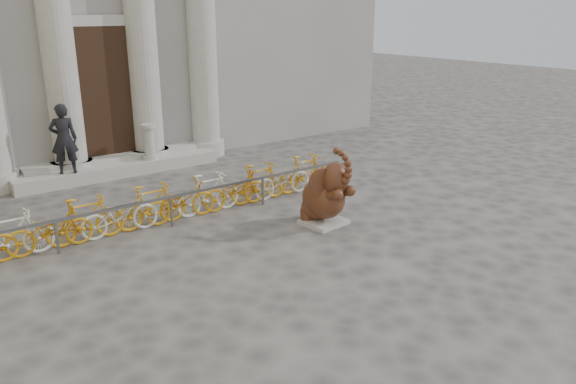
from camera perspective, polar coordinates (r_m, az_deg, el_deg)
ground at (r=9.72m, az=3.56°, el=-10.64°), size 80.00×80.00×0.00m
entrance_steps at (r=17.39m, az=-16.85°, el=2.39°), size 6.00×1.20×0.36m
elephant_statue at (r=12.60m, az=3.80°, el=-0.43°), size 1.22×1.40×1.83m
bike_rack at (r=12.98m, az=-12.34°, el=-1.05°), size 9.90×0.53×1.00m
pedestrian at (r=16.37m, az=-21.82°, el=5.03°), size 0.80×0.63×1.92m
balustrade_post at (r=17.27m, az=-13.91°, el=4.84°), size 0.43×0.43×1.06m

